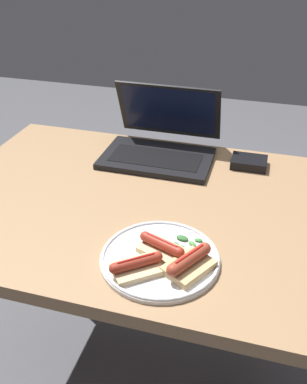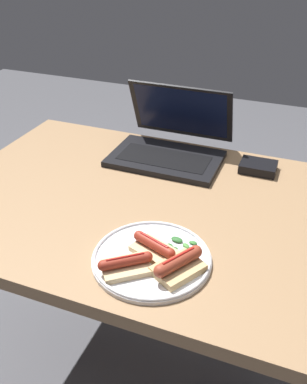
% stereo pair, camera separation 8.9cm
% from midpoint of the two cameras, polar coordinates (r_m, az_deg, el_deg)
% --- Properties ---
extents(ground_plane, '(6.00, 6.00, 0.00)m').
position_cam_midpoint_polar(ground_plane, '(1.70, 0.90, -23.04)').
color(ground_plane, '#4C4C51').
extents(desk, '(1.14, 0.78, 0.76)m').
position_cam_midpoint_polar(desk, '(1.21, 1.17, -4.35)').
color(desk, '#93704C').
rests_on(desk, ground_plane).
extents(laptop, '(0.34, 0.30, 0.21)m').
position_cam_midpoint_polar(laptop, '(1.38, 4.07, 6.29)').
color(laptop, black).
rests_on(laptop, desk).
extents(plate, '(0.27, 0.27, 0.02)m').
position_cam_midpoint_polar(plate, '(0.96, 2.42, -8.89)').
color(plate, silver).
rests_on(plate, desk).
extents(sausage_toast_left, '(0.12, 0.13, 0.05)m').
position_cam_midpoint_polar(sausage_toast_left, '(0.92, 6.13, -9.76)').
color(sausage_toast_left, tan).
rests_on(sausage_toast_left, plate).
extents(sausage_toast_middle, '(0.12, 0.10, 0.04)m').
position_cam_midpoint_polar(sausage_toast_middle, '(0.96, 2.73, -7.48)').
color(sausage_toast_middle, '#D6B784').
rests_on(sausage_toast_middle, plate).
extents(sausage_toast_right, '(0.12, 0.12, 0.04)m').
position_cam_midpoint_polar(sausage_toast_right, '(0.92, -0.95, -9.74)').
color(sausage_toast_right, '#D6B784').
rests_on(sausage_toast_right, plate).
extents(salad_pile, '(0.07, 0.08, 0.01)m').
position_cam_midpoint_polar(salad_pile, '(0.98, 5.85, -7.63)').
color(salad_pile, '#387A33').
rests_on(salad_pile, plate).
extents(external_drive, '(0.11, 0.08, 0.03)m').
position_cam_midpoint_polar(external_drive, '(1.35, 15.63, 3.19)').
color(external_drive, black).
rests_on(external_drive, desk).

